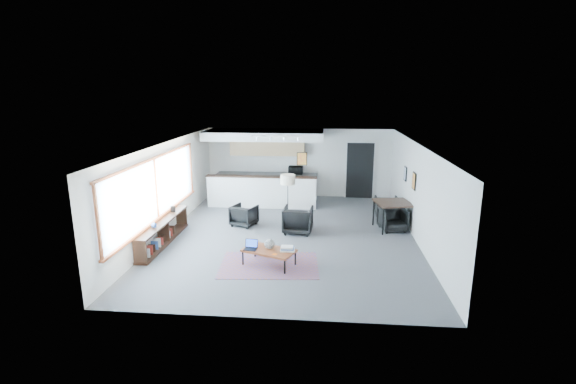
# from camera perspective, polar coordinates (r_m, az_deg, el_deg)

# --- Properties ---
(room) EXTENTS (7.02, 9.02, 2.62)m
(room) POSITION_cam_1_polar(r_m,az_deg,el_deg) (11.60, 0.17, 0.21)
(room) COLOR #4D4D50
(room) RESTS_ON ground
(window) EXTENTS (0.10, 5.95, 1.66)m
(window) POSITION_cam_1_polar(r_m,az_deg,el_deg) (11.53, -17.64, 0.25)
(window) COLOR #8CBFFF
(window) RESTS_ON room
(console) EXTENTS (0.35, 3.00, 0.80)m
(console) POSITION_cam_1_polar(r_m,az_deg,el_deg) (11.65, -16.76, -5.35)
(console) COLOR black
(console) RESTS_ON floor
(kitchenette) EXTENTS (4.20, 1.96, 2.60)m
(kitchenette) POSITION_cam_1_polar(r_m,az_deg,el_deg) (15.33, -3.13, 3.87)
(kitchenette) COLOR white
(kitchenette) RESTS_ON floor
(doorway) EXTENTS (1.10, 0.12, 2.15)m
(doorway) POSITION_cam_1_polar(r_m,az_deg,el_deg) (15.99, 9.78, 3.00)
(doorway) COLOR black
(doorway) RESTS_ON room
(track_light) EXTENTS (1.60, 0.07, 0.15)m
(track_light) POSITION_cam_1_polar(r_m,az_deg,el_deg) (13.61, -1.53, 7.49)
(track_light) COLOR silver
(track_light) RESTS_ON room
(wall_art_lower) EXTENTS (0.03, 0.38, 0.48)m
(wall_art_lower) POSITION_cam_1_polar(r_m,az_deg,el_deg) (12.16, 16.85, 1.45)
(wall_art_lower) COLOR black
(wall_art_lower) RESTS_ON room
(wall_art_upper) EXTENTS (0.03, 0.34, 0.44)m
(wall_art_upper) POSITION_cam_1_polar(r_m,az_deg,el_deg) (13.42, 15.75, 2.44)
(wall_art_upper) COLOR black
(wall_art_upper) RESTS_ON room
(kilim_rug) EXTENTS (2.40, 1.73, 0.01)m
(kilim_rug) POSITION_cam_1_polar(r_m,az_deg,el_deg) (10.01, -2.58, -9.93)
(kilim_rug) COLOR brown
(kilim_rug) RESTS_ON floor
(coffee_table) EXTENTS (1.35, 1.04, 0.39)m
(coffee_table) POSITION_cam_1_polar(r_m,az_deg,el_deg) (9.88, -2.61, -8.04)
(coffee_table) COLOR brown
(coffee_table) RESTS_ON floor
(laptop) EXTENTS (0.33, 0.28, 0.22)m
(laptop) POSITION_cam_1_polar(r_m,az_deg,el_deg) (9.93, -5.07, -7.38)
(laptop) COLOR black
(laptop) RESTS_ON coffee_table
(ceramic_pot) EXTENTS (0.24, 0.24, 0.24)m
(ceramic_pot) POSITION_cam_1_polar(r_m,az_deg,el_deg) (9.88, -2.55, -7.10)
(ceramic_pot) COLOR gray
(ceramic_pot) RESTS_ON coffee_table
(book_stack) EXTENTS (0.34, 0.27, 0.10)m
(book_stack) POSITION_cam_1_polar(r_m,az_deg,el_deg) (9.79, -0.08, -7.73)
(book_stack) COLOR silver
(book_stack) RESTS_ON coffee_table
(coaster) EXTENTS (0.12, 0.12, 0.01)m
(coaster) POSITION_cam_1_polar(r_m,az_deg,el_deg) (9.59, -1.83, -8.51)
(coaster) COLOR #E5590C
(coaster) RESTS_ON coffee_table
(armchair_left) EXTENTS (0.85, 0.83, 0.70)m
(armchair_left) POSITION_cam_1_polar(r_m,az_deg,el_deg) (12.73, -6.03, -3.06)
(armchair_left) COLOR black
(armchair_left) RESTS_ON floor
(armchair_right) EXTENTS (0.86, 0.82, 0.83)m
(armchair_right) POSITION_cam_1_polar(r_m,az_deg,el_deg) (12.04, 1.37, -3.64)
(armchair_right) COLOR black
(armchair_right) RESTS_ON floor
(floor_lamp) EXTENTS (0.54, 0.54, 1.56)m
(floor_lamp) POSITION_cam_1_polar(r_m,az_deg,el_deg) (12.49, -0.02, 1.47)
(floor_lamp) COLOR black
(floor_lamp) RESTS_ON floor
(dining_table) EXTENTS (1.17, 1.17, 0.84)m
(dining_table) POSITION_cam_1_polar(r_m,az_deg,el_deg) (12.58, 14.21, -1.68)
(dining_table) COLOR black
(dining_table) RESTS_ON floor
(dining_chair_near) EXTENTS (0.73, 0.70, 0.63)m
(dining_chair_near) POSITION_cam_1_polar(r_m,az_deg,el_deg) (12.62, 14.15, -3.72)
(dining_chair_near) COLOR black
(dining_chair_near) RESTS_ON floor
(dining_chair_far) EXTENTS (0.60, 0.57, 0.62)m
(dining_chair_far) POSITION_cam_1_polar(r_m,az_deg,el_deg) (13.89, 13.32, -2.08)
(dining_chair_far) COLOR black
(dining_chair_far) RESTS_ON floor
(microwave) EXTENTS (0.54, 0.32, 0.36)m
(microwave) POSITION_cam_1_polar(r_m,az_deg,el_deg) (15.70, 1.05, 3.13)
(microwave) COLOR black
(microwave) RESTS_ON kitchenette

